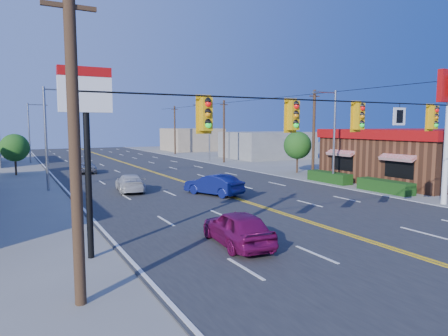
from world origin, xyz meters
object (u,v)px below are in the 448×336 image
car_blue (214,185)px  car_silver (87,168)px  pizza_hut_sign (86,122)px  signal_span (377,130)px  kfc (421,154)px  car_white (130,184)px  car_magenta (237,229)px

car_blue → car_silver: 19.12m
car_blue → pizza_hut_sign: bearing=20.6°
signal_span → car_silver: bearing=101.1°
pizza_hut_sign → car_silver: size_ratio=1.68×
kfc → car_white: kfc is taller
car_magenta → signal_span: bearing=159.3°
car_magenta → pizza_hut_sign: bearing=-8.9°
kfc → car_silver: bearing=142.7°
signal_span → kfc: (20.02, 12.00, -2.51)m
car_white → car_silver: car_white is taller
car_blue → car_white: 6.58m
pizza_hut_sign → car_blue: bearing=43.6°
signal_span → car_white: 19.47m
signal_span → kfc: size_ratio=1.49×
pizza_hut_sign → car_blue: size_ratio=1.51×
car_magenta → car_white: bearing=-83.6°
pizza_hut_sign → car_white: (5.41, 14.20, -4.52)m
kfc → car_silver: 33.13m
signal_span → pizza_hut_sign: size_ratio=3.55×
car_blue → car_white: bearing=-64.9°
car_silver → car_magenta: bearing=99.7°
car_blue → car_magenta: bearing=44.7°
pizza_hut_sign → car_white: pizza_hut_sign is taller
pizza_hut_sign → car_white: size_ratio=1.51×
car_magenta → car_white: size_ratio=0.97×
signal_span → pizza_hut_sign: signal_span is taller
pizza_hut_sign → car_magenta: (5.67, -1.45, -4.43)m
car_white → kfc: bearing=174.1°
signal_span → pizza_hut_sign: bearing=159.8°
kfc → car_magenta: bearing=-159.5°
car_blue → car_white: size_ratio=1.00×
car_white → pizza_hut_sign: bearing=76.9°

